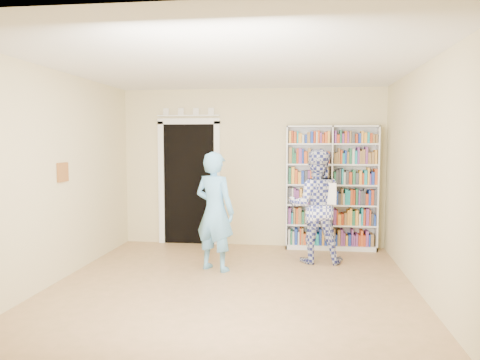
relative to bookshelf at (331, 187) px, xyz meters
name	(u,v)px	position (x,y,z in m)	size (l,w,h in m)	color
floor	(230,289)	(-1.35, -2.34, -1.04)	(5.00, 5.00, 0.00)	#99774A
ceiling	(230,64)	(-1.35, -2.34, 1.66)	(5.00, 5.00, 0.00)	white
wall_back	(252,168)	(-1.35, 0.16, 0.31)	(4.50, 4.50, 0.00)	beige
wall_left	(53,177)	(-3.60, -2.34, 0.31)	(5.00, 5.00, 0.00)	beige
wall_right	(426,181)	(0.90, -2.34, 0.31)	(5.00, 5.00, 0.00)	beige
bookshelf	(331,187)	(0.00, 0.00, 0.00)	(1.50, 0.28, 2.06)	white
doorway	(189,177)	(-2.45, 0.13, 0.14)	(1.10, 0.08, 2.43)	black
wall_art	(63,172)	(-3.58, -2.14, 0.36)	(0.03, 0.25, 0.25)	maroon
man_blue	(215,211)	(-1.69, -1.51, -0.21)	(0.60, 0.40, 1.66)	#62A9DA
man_plaid	(316,206)	(-0.29, -0.89, -0.20)	(0.82, 0.64, 1.69)	navy
paper_sheet	(329,194)	(-0.11, -1.08, 0.01)	(0.22, 0.01, 0.31)	white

